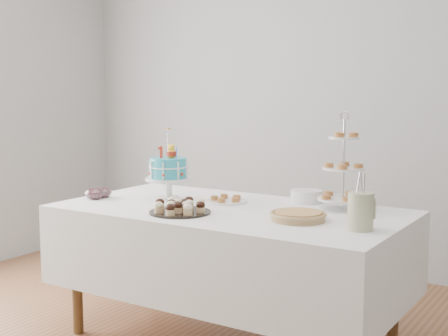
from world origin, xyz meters
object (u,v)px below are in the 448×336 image
Objects in this scene: table at (230,248)px; pie at (298,215)px; jam_bowl_a at (95,194)px; utensil_pitcher at (361,210)px; cupcake_tray at (180,206)px; plate_stack at (306,196)px; jam_bowl_b at (103,193)px; pastry_plate at (226,200)px; birthday_cake at (169,180)px; tiered_stand at (343,169)px.

table is 0.53m from pie.
utensil_pitcher is (1.64, 0.05, 0.06)m from jam_bowl_a.
cupcake_tray reaches higher than plate_stack.
jam_bowl_b is (-1.12, -0.51, -0.01)m from plate_stack.
pastry_plate is (0.04, 0.41, -0.02)m from cupcake_tray.
plate_stack is at bearing 27.39° from jam_bowl_a.
cupcake_tray is at bearing 174.67° from utensil_pitcher.
jam_bowl_a is at bearing -170.03° from birthday_cake.
pastry_plate reaches higher than table.
pie is (0.46, -0.09, 0.25)m from table.
birthday_cake is 3.66× the size of jam_bowl_a.
jam_bowl_b is (-0.37, -0.17, -0.09)m from birthday_cake.
tiered_stand is 2.91× the size of plate_stack.
pie is 2.46× the size of jam_bowl_a.
plate_stack reaches higher than jam_bowl_a.
jam_bowl_b is at bearing -155.55° from plate_stack.
jam_bowl_b is at bearing 90.00° from jam_bowl_a.
pie reaches higher than pastry_plate.
plate_stack is 0.76× the size of pastry_plate.
pastry_plate is (0.35, 0.09, -0.10)m from birthday_cake.
tiered_stand is at bearing -8.67° from birthday_cake.
table is 4.51× the size of birthday_cake.
birthday_cake is 0.38m from pastry_plate.
pie is at bearing 15.15° from cupcake_tray.
table is at bearing 59.76° from cupcake_tray.
jam_bowl_b is (-0.73, -0.26, 0.01)m from pastry_plate.
birthday_cake is 1.75× the size of pastry_plate.
pie is at bearing 160.51° from utensil_pitcher.
jam_bowl_a is 1.11× the size of jam_bowl_b.
jam_bowl_a is 0.07m from jam_bowl_b.
jam_bowl_b is 1.64m from utensil_pitcher.
birthday_cake reaches higher than pastry_plate.
utensil_pitcher reaches higher than pastry_plate.
table is 7.90× the size of pastry_plate.
pastry_plate is (-0.39, -0.25, -0.02)m from plate_stack.
jam_bowl_b is at bearing -163.30° from tiered_stand.
birthday_cake is (-0.47, 0.05, 0.34)m from table.
birthday_cake reaches higher than jam_bowl_a.
jam_bowl_b is at bearing -178.41° from birthday_cake.
utensil_pitcher is at bearing -9.40° from table.
table is 7.07× the size of utensil_pitcher.
cupcake_tray is 0.41m from pastry_plate.
pie is 1.06× the size of utensil_pitcher.
tiered_stand is at bearing 13.18° from pastry_plate.
cupcake_tray is at bearing -6.07° from jam_bowl_a.
table is 0.55m from plate_stack.
plate_stack is (0.43, 0.65, -0.00)m from cupcake_tray.
pastry_plate is 0.77m from jam_bowl_b.
table is 0.31m from pastry_plate.
tiered_stand reaches higher than jam_bowl_b.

